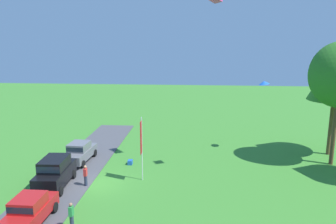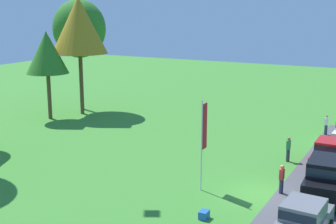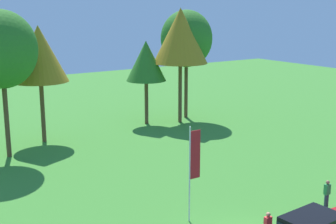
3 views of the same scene
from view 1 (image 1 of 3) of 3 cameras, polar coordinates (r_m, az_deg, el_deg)
The scene contains 11 objects.
ground_plane at distance 27.11m, azimuth -12.09°, elevation -12.13°, with size 120.00×120.00×0.00m, color #3D842D.
pavement_strip at distance 27.97m, azimuth -17.50°, elevation -11.59°, with size 36.00×4.40×0.06m, color #4C4C51.
car_sedan_by_flagpole at distance 31.68m, azimuth -15.14°, elevation -6.64°, with size 4.50×2.16×1.84m.
car_suv_near_entrance at distance 26.94m, azimuth -19.09°, elevation -9.72°, with size 4.70×2.25×2.28m.
car_sedan_mid_row at distance 22.41m, azimuth -22.96°, elevation -15.38°, with size 4.40×1.95×1.84m.
person_beside_suv at distance 26.55m, azimuth -14.17°, elevation -10.71°, with size 0.36×0.24×1.71m.
person_on_lawn at distance 21.28m, azimuth -16.48°, elevation -16.92°, with size 0.36×0.24×1.71m.
tree_right_of_center at distance 35.05m, azimuth 27.25°, elevation 5.76°, with size 4.94×4.94×10.42m.
flag_banner at distance 25.92m, azimuth -4.66°, elevation -5.16°, with size 0.71×0.08×5.26m.
cooler_box at distance 30.52m, azimuth -6.60°, elevation -8.68°, with size 0.56×0.40×0.40m, color blue.
kite_delta_mid_center at distance 33.45m, azimuth 16.40°, elevation 4.93°, with size 1.00×1.00×0.31m, color blue.
Camera 1 is at (23.57, 7.53, 11.09)m, focal length 35.00 mm.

